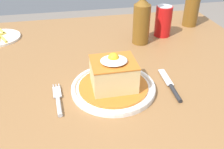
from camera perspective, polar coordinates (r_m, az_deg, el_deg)
The scene contains 8 objects.
dining_table at distance 0.89m, azimuth -3.13°, elevation -4.45°, with size 1.21×0.99×0.77m.
main_plate at distance 0.72m, azimuth 0.32°, elevation -2.93°, with size 0.24×0.24×0.02m.
sandwich_meal at distance 0.69m, azimuth 0.33°, elevation -0.16°, with size 0.20×0.20×0.11m.
fork at distance 0.68m, azimuth -12.10°, elevation -6.00°, with size 0.03×0.14×0.01m.
knife at distance 0.74m, azimuth 13.55°, elevation -3.04°, with size 0.02×0.17×0.01m.
soda_can at distance 1.06m, azimuth 11.55°, elevation 11.78°, with size 0.07×0.07×0.12m.
beer_bottle_amber at distance 0.97m, azimuth 6.75°, elevation 12.60°, with size 0.06×0.06×0.27m.
beer_bottle_amber_far at distance 1.19m, azimuth 17.82°, elevation 15.12°, with size 0.06×0.06×0.27m.
Camera 1 is at (-0.09, -0.71, 1.20)m, focal length 40.26 mm.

